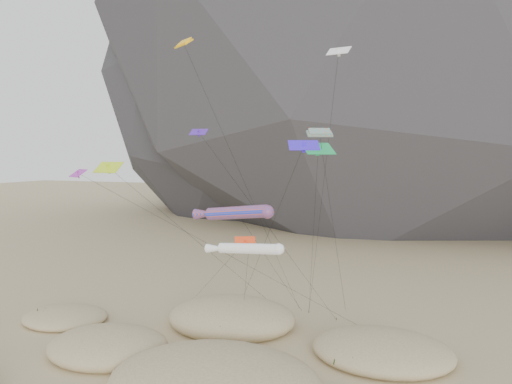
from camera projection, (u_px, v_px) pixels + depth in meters
dunes at (186, 370)px, 41.27m from camera, size 46.45×40.56×3.97m
dune_grass at (185, 371)px, 40.90m from camera, size 44.16×26.01×1.48m
kite_stakes at (288, 312)px, 58.11m from camera, size 26.87×5.36×0.30m
rainbow_tube_kite at (234, 213)px, 47.68m from camera, size 8.92×13.89×13.97m
white_tube_kite at (245, 249)px, 42.23m from camera, size 9.52×14.90×11.32m
orange_parafoil at (186, 49)px, 49.03m from camera, size 9.58×13.88×29.89m
multi_parafoil at (320, 137)px, 41.43m from camera, size 2.29×18.59×20.75m
delta_kites at (229, 158)px, 45.17m from camera, size 26.56×21.51×28.53m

